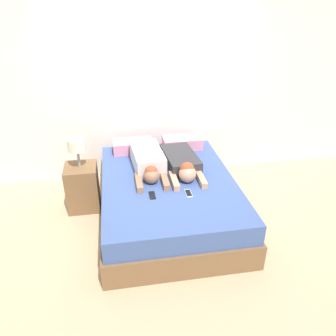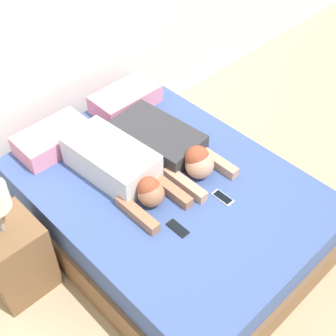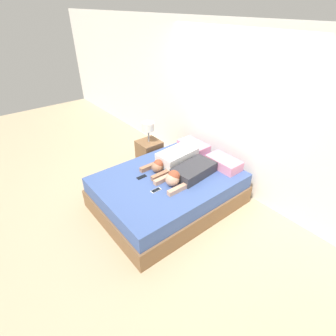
# 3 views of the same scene
# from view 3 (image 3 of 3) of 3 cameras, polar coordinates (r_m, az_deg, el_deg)

# --- Properties ---
(ground_plane) EXTENTS (12.00, 12.00, 0.00)m
(ground_plane) POSITION_cam_3_polar(r_m,az_deg,el_deg) (4.30, 0.00, -7.73)
(ground_plane) COLOR tan
(wall_back) EXTENTS (12.00, 0.06, 2.60)m
(wall_back) POSITION_cam_3_polar(r_m,az_deg,el_deg) (4.41, 12.75, 12.18)
(wall_back) COLOR white
(wall_back) RESTS_ON ground_plane
(bed) EXTENTS (1.61, 2.14, 0.54)m
(bed) POSITION_cam_3_polar(r_m,az_deg,el_deg) (4.13, 0.00, -4.94)
(bed) COLOR brown
(bed) RESTS_ON ground_plane
(pillow_head_left) EXTENTS (0.54, 0.31, 0.16)m
(pillow_head_left) POSITION_cam_3_polar(r_m,az_deg,el_deg) (4.65, 5.56, 4.64)
(pillow_head_left) COLOR pink
(pillow_head_left) RESTS_ON bed
(pillow_head_right) EXTENTS (0.54, 0.31, 0.16)m
(pillow_head_right) POSITION_cam_3_polar(r_m,az_deg,el_deg) (4.25, 12.05, 1.12)
(pillow_head_right) COLOR pink
(pillow_head_right) RESTS_ON bed
(person_left) EXTENTS (0.40, 0.96, 0.23)m
(person_left) POSITION_cam_3_polar(r_m,az_deg,el_deg) (4.19, 1.22, 1.98)
(person_left) COLOR silver
(person_left) RESTS_ON bed
(person_right) EXTENTS (0.43, 0.97, 0.23)m
(person_right) POSITION_cam_3_polar(r_m,az_deg,el_deg) (3.90, 4.33, -1.07)
(person_right) COLOR #333338
(person_right) RESTS_ON bed
(cell_phone_left) EXTENTS (0.06, 0.15, 0.01)m
(cell_phone_left) POSITION_cam_3_polar(r_m,az_deg,el_deg) (3.97, -5.76, -1.95)
(cell_phone_left) COLOR black
(cell_phone_left) RESTS_ON bed
(cell_phone_right) EXTENTS (0.06, 0.15, 0.01)m
(cell_phone_right) POSITION_cam_3_polar(r_m,az_deg,el_deg) (3.68, -2.64, -4.87)
(cell_phone_right) COLOR silver
(cell_phone_right) RESTS_ON bed
(nightstand) EXTENTS (0.39, 0.39, 0.97)m
(nightstand) POSITION_cam_3_polar(r_m,az_deg,el_deg) (4.98, -4.08, 3.17)
(nightstand) COLOR brown
(nightstand) RESTS_ON ground_plane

